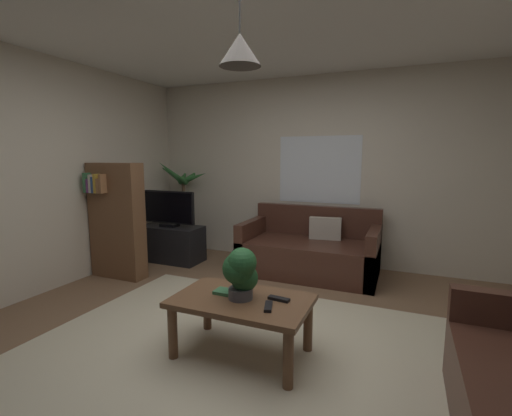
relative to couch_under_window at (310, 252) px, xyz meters
name	(u,v)px	position (x,y,z in m)	size (l,w,h in m)	color
floor	(241,344)	(-0.06, -1.90, -0.28)	(4.88, 4.82, 0.02)	brown
rug	(230,355)	(-0.06, -2.10, -0.27)	(3.17, 2.65, 0.01)	beige
wall_back	(317,171)	(-0.06, 0.54, 1.00)	(5.00, 0.06, 2.55)	beige
wall_left	(21,176)	(-2.53, -1.90, 1.00)	(0.06, 4.82, 2.55)	beige
window_pane	(319,170)	(-0.02, 0.51, 1.03)	(1.11, 0.01, 0.91)	white
couch_under_window	(310,252)	(0.00, 0.00, 0.00)	(1.67, 0.90, 0.82)	#47281E
coffee_table	(242,308)	(0.01, -2.04, 0.10)	(1.01, 0.61, 0.44)	brown
book_on_table_0	(225,292)	(-0.15, -2.01, 0.18)	(0.15, 0.12, 0.02)	#387247
remote_on_table_0	(279,299)	(0.28, -1.97, 0.18)	(0.05, 0.16, 0.02)	black
remote_on_table_1	(268,306)	(0.25, -2.12, 0.18)	(0.05, 0.16, 0.02)	black
potted_plant_on_table	(241,271)	(0.01, -2.05, 0.38)	(0.26, 0.26, 0.39)	#4C4C51
tv_stand	(171,243)	(-1.95, -0.24, -0.02)	(0.90, 0.44, 0.50)	black
tv	(169,208)	(-1.95, -0.26, 0.49)	(0.80, 0.16, 0.50)	black
potted_palm_corner	(184,211)	(-2.11, 0.31, 0.36)	(0.93, 0.74, 1.44)	#4C4C51
bookshelf_corner	(116,220)	(-2.14, -1.06, 0.45)	(0.70, 0.31, 1.40)	brown
pendant_lamp	(240,50)	(0.01, -2.04, 1.91)	(0.29, 0.29, 0.48)	black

